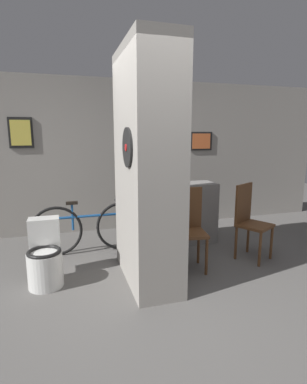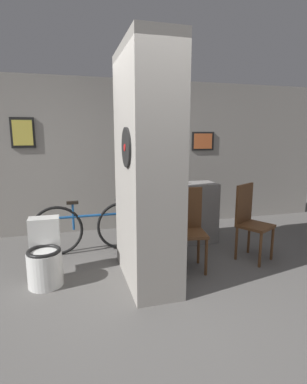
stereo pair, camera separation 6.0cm
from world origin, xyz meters
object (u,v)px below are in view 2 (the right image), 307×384
Objects in this scene: chair_near_pillar at (188,225)px; bicycle at (90,227)px; bottle_tall at (168,177)px; toilet at (45,257)px; chair_by_doorway at (250,219)px.

chair_near_pillar reaches higher than bicycle.
bottle_tall is (0.00, 0.81, 0.49)m from chair_near_pillar.
toilet is 2.02m from bottle_tall.
chair_by_doorway is (2.64, -0.01, 0.25)m from toilet.
bottle_tall reaches higher than bicycle.
bicycle is 1.34m from bottle_tall.
bottle_tall is (-0.92, 0.77, 0.49)m from chair_by_doorway.
bottle_tall reaches higher than toilet.
chair_by_doorway is 0.63× the size of bicycle.
toilet is 0.71× the size of chair_by_doorway.
chair_near_pillar is 0.95m from bottle_tall.
bottle_tall is (1.15, -0.04, 0.68)m from bicycle.
chair_near_pillar is 0.63× the size of bicycle.
bottle_tall is at bearing 23.69° from toilet.
chair_by_doorway is (0.92, 0.04, 0.00)m from chair_near_pillar.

